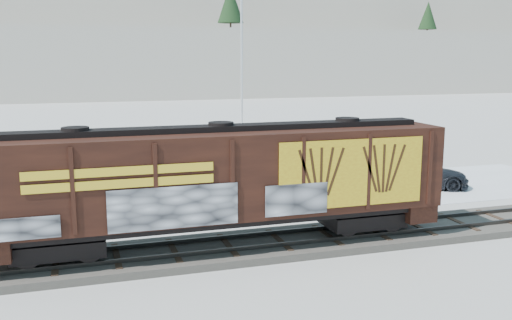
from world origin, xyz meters
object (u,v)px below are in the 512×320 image
object	(u,v)px
hopper_railcar	(222,178)
car_white	(288,178)
flagpole	(243,89)
car_silver	(106,202)
car_dark	(417,173)

from	to	relation	value
hopper_railcar	car_white	bearing A→B (deg)	55.92
flagpole	car_white	xyz separation A→B (m)	(0.32, -7.42, -4.35)
car_silver	hopper_railcar	bearing A→B (deg)	-167.27
hopper_railcar	car_silver	size ratio (longest dim) A/B	3.37
car_silver	car_dark	world-z (taller)	car_silver
car_silver	flagpole	bearing A→B (deg)	-63.70
hopper_railcar	flagpole	world-z (taller)	flagpole
car_white	flagpole	bearing A→B (deg)	4.67
car_silver	car_dark	size ratio (longest dim) A/B	0.90
car_dark	flagpole	bearing A→B (deg)	62.52
hopper_railcar	car_silver	bearing A→B (deg)	124.58
flagpole	car_silver	world-z (taller)	flagpole
car_white	car_dark	xyz separation A→B (m)	(7.09, -1.30, 0.06)
hopper_railcar	car_white	world-z (taller)	hopper_railcar
hopper_railcar	flagpole	bearing A→B (deg)	71.23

